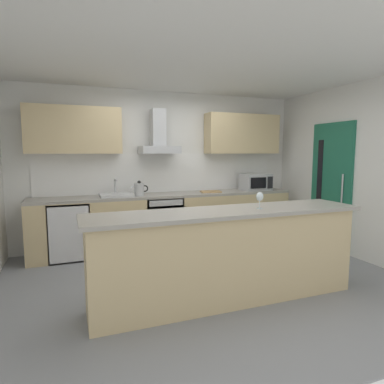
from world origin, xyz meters
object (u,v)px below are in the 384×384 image
Objects in this scene: sink at (116,195)px; refrigerator at (69,230)px; kettle at (139,189)px; range_hood at (159,140)px; oven at (162,221)px; microwave at (256,182)px; chopping_board at (211,192)px; wine_glass at (260,197)px.

refrigerator is at bearing -178.89° from sink.
refrigerator is 2.94× the size of kettle.
sink is at bearing -170.65° from range_hood.
oven is 0.94× the size of refrigerator.
chopping_board is at bearing 179.73° from microwave.
microwave is 1.73× the size of kettle.
kettle is 0.88m from range_hood.
kettle is (-2.12, -0.01, -0.04)m from microwave.
kettle is (-0.37, -0.03, 0.55)m from oven.
oven is at bearing 102.52° from wine_glass.
oven is 1.60× the size of microwave.
chopping_board is at bearing -1.25° from sink.
sink reaches higher than refrigerator.
kettle is at bearing -1.67° from refrigerator.
chopping_board is at bearing -1.56° from oven.
oven is 1.43m from refrigerator.
sink is at bearing 179.10° from microwave.
wine_glass reaches higher than oven.
range_hood is (0.37, 0.16, 0.78)m from kettle.
kettle is 0.85× the size of chopping_board.
oven is 1.33m from range_hood.
refrigerator is 4.78× the size of wine_glass.
wine_glass is (-1.27, -2.14, 0.06)m from microwave.
chopping_board is at bearing 79.72° from wine_glass.
microwave is at bearing -0.45° from refrigerator.
sink reaches higher than kettle.
kettle is at bearing -156.11° from range_hood.
microwave is at bearing 0.16° from kettle.
sink is (-2.47, 0.04, -0.12)m from microwave.
microwave is 1.91m from range_hood.
oven is at bearing 0.11° from refrigerator.
wine_glass reaches higher than refrigerator.
microwave is at bearing 59.18° from wine_glass.
sink is 2.81× the size of wine_glass.
wine_glass is (1.91, -2.16, 0.68)m from refrigerator.
refrigerator is at bearing 178.33° from kettle.
sink is 0.69× the size of range_hood.
microwave reaches higher than kettle.
oven is at bearing -90.00° from range_hood.
sink is (0.71, 0.01, 0.50)m from refrigerator.
oven is 1.60× the size of sink.
kettle is at bearing -174.78° from oven.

